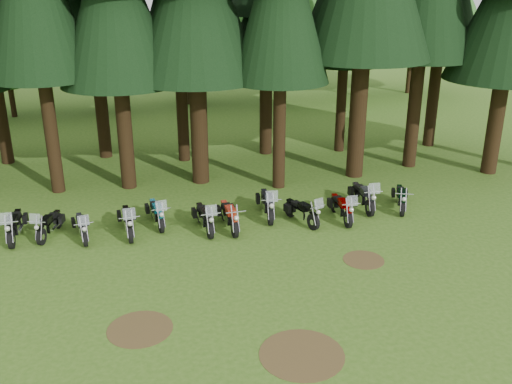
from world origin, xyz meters
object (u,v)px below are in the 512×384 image
motorcycle_0 (15,226)px  motorcycle_8 (302,212)px  motorcycle_1 (49,225)px  motorcycle_4 (157,214)px  motorcycle_9 (341,209)px  motorcycle_2 (82,228)px  motorcycle_6 (229,217)px  motorcycle_7 (267,205)px  motorcycle_5 (205,218)px  motorcycle_3 (128,222)px  motorcycle_10 (363,197)px  motorcycle_11 (401,199)px

motorcycle_0 → motorcycle_8: size_ratio=1.11×
motorcycle_1 → motorcycle_4: motorcycle_4 is taller
motorcycle_9 → motorcycle_2: bearing=178.0°
motorcycle_2 → motorcycle_6: bearing=-13.5°
motorcycle_0 → motorcycle_8: (10.59, -0.84, -0.04)m
motorcycle_2 → motorcycle_6: 5.39m
motorcycle_6 → motorcycle_7: size_ratio=0.95×
motorcycle_4 → motorcycle_8: 5.57m
motorcycle_5 → motorcycle_6: size_ratio=0.98×
motorcycle_3 → motorcycle_7: motorcycle_7 is taller
motorcycle_4 → motorcycle_5: motorcycle_5 is taller
motorcycle_3 → motorcycle_0: bearing=168.6°
motorcycle_9 → motorcycle_10: 1.55m
motorcycle_10 → motorcycle_11: 1.55m
motorcycle_2 → motorcycle_3: motorcycle_3 is taller
motorcycle_1 → motorcycle_7: size_ratio=0.85×
motorcycle_6 → motorcycle_4: bearing=156.9°
motorcycle_8 → motorcycle_2: bearing=156.9°
motorcycle_2 → motorcycle_7: size_ratio=0.85×
motorcycle_2 → motorcycle_9: motorcycle_9 is taller
motorcycle_5 → motorcycle_9: size_ratio=1.02×
motorcycle_1 → motorcycle_8: size_ratio=0.98×
motorcycle_2 → motorcycle_6: size_ratio=0.89×
motorcycle_4 → motorcycle_11: (9.86, -0.47, -0.02)m
motorcycle_2 → motorcycle_3: 1.64m
motorcycle_7 → motorcycle_4: bearing=-177.0°
motorcycle_6 → motorcycle_8: 2.82m
motorcycle_0 → motorcycle_9: bearing=-3.9°
motorcycle_11 → motorcycle_5: bearing=-157.0°
motorcycle_4 → motorcycle_9: bearing=-16.6°
motorcycle_1 → motorcycle_6: size_ratio=0.89×
motorcycle_9 → motorcycle_11: 2.82m
motorcycle_8 → motorcycle_11: bearing=-13.6°
motorcycle_7 → motorcycle_11: 5.55m
motorcycle_1 → motorcycle_5: (5.65, -0.67, 0.04)m
motorcycle_2 → motorcycle_5: 4.46m
motorcycle_1 → motorcycle_5: motorcycle_5 is taller
motorcycle_3 → motorcycle_11: motorcycle_3 is taller
motorcycle_5 → motorcycle_11: bearing=-3.7°
motorcycle_3 → motorcycle_8: bearing=-8.6°
motorcycle_4 → motorcycle_6: 2.81m
motorcycle_2 → motorcycle_5: size_ratio=0.91×
motorcycle_0 → motorcycle_5: bearing=-5.8°
motorcycle_7 → motorcycle_1: bearing=-174.8°
motorcycle_8 → motorcycle_9: motorcycle_9 is taller
motorcycle_6 → motorcycle_10: (5.69, 0.80, 0.02)m
motorcycle_1 → motorcycle_2: (1.19, -0.46, -0.00)m
motorcycle_8 → motorcycle_3: bearing=155.9°
motorcycle_2 → motorcycle_10: (11.07, 0.55, 0.07)m
motorcycle_0 → motorcycle_7: (9.43, 0.06, 0.02)m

